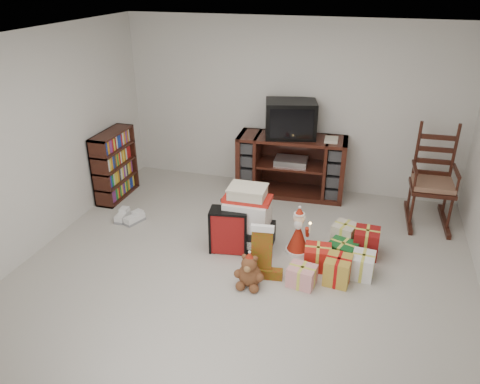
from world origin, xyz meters
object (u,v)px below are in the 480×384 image
(teddy_bear, at_px, (250,272))
(mrs_claus_figurine, at_px, (229,223))
(tv_stand, at_px, (291,166))
(sneaker_pair, at_px, (129,217))
(red_suitcase, at_px, (229,230))
(gift_cluster, at_px, (339,256))
(bookshelf, at_px, (115,166))
(crt_television, at_px, (290,119))
(rocking_chair, at_px, (431,188))
(gift_pile, at_px, (247,221))
(santa_figurine, at_px, (298,235))

(teddy_bear, height_order, mrs_claus_figurine, mrs_claus_figurine)
(tv_stand, distance_m, sneaker_pair, 2.44)
(red_suitcase, xyz_separation_m, gift_cluster, (1.29, 0.03, -0.14))
(bookshelf, xyz_separation_m, red_suitcase, (2.04, -0.95, -0.20))
(bookshelf, distance_m, mrs_claus_figurine, 2.12)
(teddy_bear, height_order, crt_television, crt_television)
(teddy_bear, height_order, sneaker_pair, teddy_bear)
(sneaker_pair, height_order, gift_cluster, gift_cluster)
(teddy_bear, relative_size, sneaker_pair, 1.01)
(rocking_chair, bearing_deg, sneaker_pair, -165.18)
(sneaker_pair, bearing_deg, gift_pile, 1.25)
(tv_stand, xyz_separation_m, santa_figurine, (0.40, -1.57, -0.22))
(rocking_chair, bearing_deg, santa_figurine, -142.11)
(tv_stand, height_order, bookshelf, bookshelf)
(mrs_claus_figurine, xyz_separation_m, crt_television, (0.42, 1.58, 0.89))
(tv_stand, xyz_separation_m, sneaker_pair, (-1.91, -1.47, -0.40))
(gift_pile, bearing_deg, teddy_bear, -73.59)
(santa_figurine, bearing_deg, red_suitcase, -165.56)
(gift_pile, relative_size, crt_television, 0.97)
(teddy_bear, xyz_separation_m, gift_cluster, (0.87, 0.63, -0.02))
(teddy_bear, bearing_deg, rocking_chair, 47.86)
(red_suitcase, bearing_deg, crt_television, 69.88)
(bookshelf, distance_m, sneaker_pair, 0.94)
(rocking_chair, relative_size, red_suitcase, 2.11)
(tv_stand, bearing_deg, gift_pile, -100.95)
(bookshelf, distance_m, rocking_chair, 4.40)
(crt_television, bearing_deg, teddy_bear, -102.60)
(sneaker_pair, bearing_deg, santa_figurine, 3.37)
(rocking_chair, relative_size, crt_television, 1.69)
(santa_figurine, bearing_deg, rocking_chair, 40.43)
(santa_figurine, xyz_separation_m, sneaker_pair, (-2.31, 0.10, -0.18))
(rocking_chair, relative_size, mrs_claus_figurine, 2.03)
(gift_pile, relative_size, santa_figurine, 1.29)
(bookshelf, relative_size, teddy_bear, 2.65)
(gift_pile, relative_size, teddy_bear, 2.06)
(teddy_bear, distance_m, gift_cluster, 1.07)
(gift_cluster, height_order, crt_television, crt_television)
(tv_stand, relative_size, bookshelf, 1.59)
(tv_stand, relative_size, santa_figurine, 2.64)
(tv_stand, bearing_deg, gift_cluster, -66.04)
(tv_stand, distance_m, gift_cluster, 1.98)
(bookshelf, height_order, red_suitcase, bookshelf)
(gift_cluster, bearing_deg, red_suitcase, -178.52)
(gift_pile, relative_size, gift_cluster, 0.63)
(red_suitcase, distance_m, gift_cluster, 1.30)
(santa_figurine, height_order, sneaker_pair, santa_figurine)
(teddy_bear, relative_size, mrs_claus_figurine, 0.56)
(crt_television, bearing_deg, sneaker_pair, -155.71)
(tv_stand, height_order, crt_television, crt_television)
(tv_stand, relative_size, mrs_claus_figurine, 2.38)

